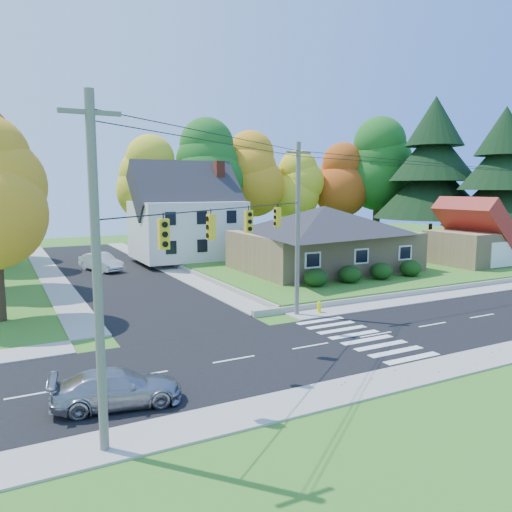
{
  "coord_description": "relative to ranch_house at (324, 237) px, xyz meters",
  "views": [
    {
      "loc": [
        -16.84,
        -19.0,
        7.47
      ],
      "look_at": [
        -2.73,
        8.0,
        3.26
      ],
      "focal_mm": 35.0,
      "sensor_mm": 36.0,
      "label": 1
    }
  ],
  "objects": [
    {
      "name": "white_car",
      "position": [
        -16.71,
        10.56,
        -2.44
      ],
      "size": [
        3.37,
        5.16,
        1.61
      ],
      "primitive_type": "imported",
      "rotation": [
        0.0,
        0.0,
        0.37
      ],
      "color": "silver",
      "rests_on": "road_cross"
    },
    {
      "name": "fire_hydrant",
      "position": [
        -8.08,
        -11.04,
        -2.91
      ],
      "size": [
        0.43,
        0.33,
        0.75
      ],
      "color": "#EDEB01",
      "rests_on": "ground"
    },
    {
      "name": "tree_lot_4",
      "position": [
        14.0,
        16.0,
        5.04
      ],
      "size": [
        6.72,
        6.72,
        12.51
      ],
      "color": "#3F2A19",
      "rests_on": "lawn"
    },
    {
      "name": "tree_lot_3",
      "position": [
        8.0,
        17.0,
        4.39
      ],
      "size": [
        6.16,
        6.16,
        11.47
      ],
      "color": "#3F2A19",
      "rests_on": "lawn"
    },
    {
      "name": "ground",
      "position": [
        -8.0,
        -16.0,
        -3.27
      ],
      "size": [
        120.0,
        120.0,
        0.0
      ],
      "primitive_type": "plane",
      "color": "#3D7923"
    },
    {
      "name": "ranch_house",
      "position": [
        0.0,
        0.0,
        0.0
      ],
      "size": [
        14.6,
        10.6,
        5.4
      ],
      "color": "tan",
      "rests_on": "lawn"
    },
    {
      "name": "conifer_east_b",
      "position": [
        20.0,
        -2.0,
        5.01
      ],
      "size": [
        11.2,
        11.2,
        14.84
      ],
      "color": "#3F2A19",
      "rests_on": "lawn"
    },
    {
      "name": "tree_lot_1",
      "position": [
        -4.0,
        17.0,
        6.35
      ],
      "size": [
        7.84,
        7.84,
        14.6
      ],
      "color": "#3F2A19",
      "rests_on": "lawn"
    },
    {
      "name": "garage",
      "position": [
        14.0,
        -4.01,
        -0.42
      ],
      "size": [
        7.3,
        6.3,
        4.6
      ],
      "color": "tan",
      "rests_on": "lawn"
    },
    {
      "name": "hedge_row",
      "position": [
        -0.5,
        -6.2,
        -2.13
      ],
      "size": [
        10.7,
        1.7,
        1.27
      ],
      "color": "#163A10",
      "rests_on": "lawn"
    },
    {
      "name": "lawn",
      "position": [
        5.0,
        5.0,
        -3.02
      ],
      "size": [
        30.0,
        30.0,
        0.5
      ],
      "primitive_type": "cube",
      "color": "#3D7923",
      "rests_on": "ground"
    },
    {
      "name": "silver_sedan",
      "position": [
        -21.52,
        -18.36,
        -2.61
      ],
      "size": [
        4.61,
        2.46,
        1.27
      ],
      "primitive_type": "imported",
      "rotation": [
        0.0,
        0.0,
        1.41
      ],
      "color": "#9597A1",
      "rests_on": "road_main"
    },
    {
      "name": "road_main",
      "position": [
        -8.0,
        -16.0,
        -3.26
      ],
      "size": [
        90.0,
        8.0,
        0.02
      ],
      "primitive_type": "cube",
      "color": "black",
      "rests_on": "ground"
    },
    {
      "name": "conifer_east_a",
      "position": [
        19.0,
        6.0,
        6.12
      ],
      "size": [
        12.8,
        12.8,
        16.96
      ],
      "color": "#3F2A19",
      "rests_on": "lawn"
    },
    {
      "name": "sidewalk_south",
      "position": [
        -8.0,
        -21.0,
        -3.23
      ],
      "size": [
        90.0,
        2.0,
        0.08
      ],
      "primitive_type": "cube",
      "color": "#9C9A90",
      "rests_on": "ground"
    },
    {
      "name": "tree_lot_5",
      "position": [
        18.0,
        14.0,
        7.0
      ],
      "size": [
        8.4,
        8.4,
        15.64
      ],
      "color": "#3F2A19",
      "rests_on": "lawn"
    },
    {
      "name": "tree_lot_2",
      "position": [
        2.0,
        18.0,
        5.7
      ],
      "size": [
        7.28,
        7.28,
        13.56
      ],
      "color": "#3F2A19",
      "rests_on": "lawn"
    },
    {
      "name": "traffic_infrastructure",
      "position": [
        -8.15,
        -14.65,
        1.88
      ],
      "size": [
        38.1,
        10.66,
        10.0
      ],
      "color": "#666059",
      "rests_on": "ground"
    },
    {
      "name": "sidewalk_north",
      "position": [
        -8.0,
        -11.0,
        -3.23
      ],
      "size": [
        90.0,
        2.0,
        0.08
      ],
      "primitive_type": "cube",
      "color": "#9C9A90",
      "rests_on": "ground"
    },
    {
      "name": "colonial_house",
      "position": [
        -7.96,
        12.0,
        1.32
      ],
      "size": [
        10.4,
        8.4,
        9.6
      ],
      "color": "silver",
      "rests_on": "lawn"
    },
    {
      "name": "road_cross",
      "position": [
        -16.0,
        10.0,
        -3.25
      ],
      "size": [
        8.0,
        44.0,
        0.02
      ],
      "primitive_type": "cube",
      "color": "black",
      "rests_on": "ground"
    },
    {
      "name": "tree_lot_0",
      "position": [
        -10.0,
        18.0,
        5.04
      ],
      "size": [
        6.72,
        6.72,
        12.51
      ],
      "color": "#3F2A19",
      "rests_on": "lawn"
    }
  ]
}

